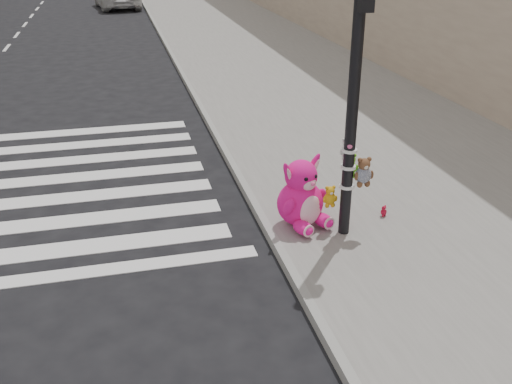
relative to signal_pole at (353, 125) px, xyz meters
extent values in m
plane|color=black|center=(-2.63, -1.81, -1.80)|extent=(120.00, 120.00, 0.00)
cube|color=slate|center=(2.37, 8.19, -1.73)|extent=(7.00, 80.00, 0.14)
cube|color=gray|center=(-1.08, 8.19, -1.73)|extent=(0.12, 80.00, 0.15)
cylinder|color=black|center=(-0.03, -0.01, 0.34)|extent=(0.16, 0.16, 4.00)
cylinder|color=white|center=(-0.03, -0.01, -0.91)|extent=(0.22, 0.22, 0.04)
cylinder|color=white|center=(-0.03, -0.01, -0.61)|extent=(0.22, 0.22, 0.04)
cylinder|color=white|center=(-0.03, -0.01, -0.36)|extent=(0.22, 0.22, 0.04)
ellipsoid|color=#F81489|center=(-0.65, 0.03, -1.56)|extent=(0.36, 0.43, 0.20)
ellipsoid|color=#F81489|center=(-0.28, 0.18, -1.56)|extent=(0.36, 0.43, 0.20)
ellipsoid|color=#F81489|center=(-0.59, 0.39, -1.31)|extent=(0.89, 0.83, 0.71)
ellipsoid|color=#F9BFD1|center=(-0.49, 0.17, -1.33)|extent=(0.42, 0.28, 0.47)
sphere|color=#F81489|center=(-0.59, 0.39, -0.86)|extent=(0.64, 0.64, 0.49)
ellipsoid|color=#F81489|center=(-0.80, 0.33, -0.80)|extent=(0.35, 0.22, 0.49)
ellipsoid|color=#F81489|center=(-0.39, 0.50, -0.80)|extent=(0.35, 0.22, 0.49)
camera|label=1|loc=(-3.08, -6.93, 2.47)|focal=40.00mm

